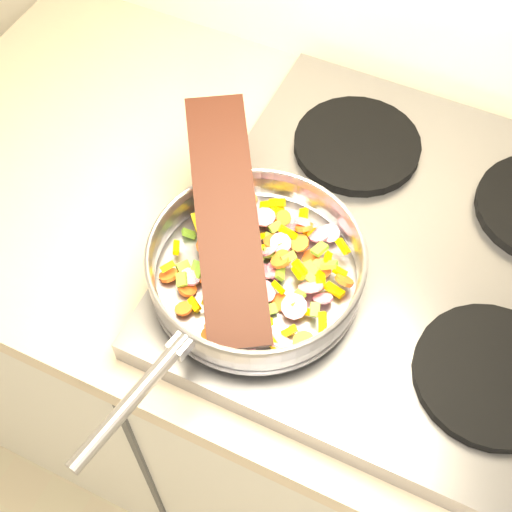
% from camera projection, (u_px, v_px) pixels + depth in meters
% --- Properties ---
extents(cooktop, '(0.60, 0.60, 0.04)m').
position_uv_depth(cooktop, '(413.00, 259.00, 0.99)').
color(cooktop, '#939399').
rests_on(cooktop, counter_top).
extents(grate_fl, '(0.19, 0.19, 0.02)m').
position_uv_depth(grate_fl, '(280.00, 290.00, 0.93)').
color(grate_fl, black).
rests_on(grate_fl, cooktop).
extents(grate_fr, '(0.19, 0.19, 0.02)m').
position_uv_depth(grate_fr, '(491.00, 375.00, 0.86)').
color(grate_fr, black).
rests_on(grate_fr, cooktop).
extents(grate_bl, '(0.19, 0.19, 0.02)m').
position_uv_depth(grate_bl, '(357.00, 145.00, 1.07)').
color(grate_bl, black).
rests_on(grate_bl, cooktop).
extents(saute_pan, '(0.32, 0.48, 0.06)m').
position_uv_depth(saute_pan, '(255.00, 266.00, 0.90)').
color(saute_pan, '#9E9EA5').
rests_on(saute_pan, grate_fl).
extents(vegetable_heap, '(0.24, 0.24, 0.05)m').
position_uv_depth(vegetable_heap, '(261.00, 266.00, 0.91)').
color(vegetable_heap, '#6CA129').
rests_on(vegetable_heap, saute_pan).
extents(wooden_spatula, '(0.25, 0.33, 0.10)m').
position_uv_depth(wooden_spatula, '(226.00, 216.00, 0.90)').
color(wooden_spatula, black).
rests_on(wooden_spatula, saute_pan).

